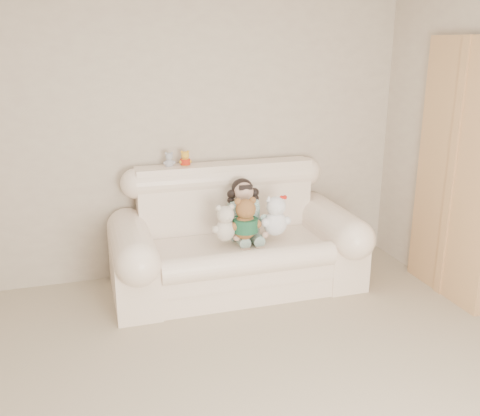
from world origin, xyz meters
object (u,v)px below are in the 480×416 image
white_cat (276,211)px  cream_teddy (225,219)px  brown_teddy (245,215)px  sofa (237,231)px  seated_child (243,208)px

white_cat → cream_teddy: size_ratio=1.14×
brown_teddy → cream_teddy: (-0.17, 0.01, -0.03)m
brown_teddy → white_cat: size_ratio=1.01×
sofa → seated_child: bearing=43.4°
brown_teddy → cream_teddy: 0.17m
seated_child → brown_teddy: (-0.06, -0.23, 0.02)m
cream_teddy → seated_child: bearing=21.0°
brown_teddy → white_cat: brown_teddy is taller
seated_child → brown_teddy: seated_child is taller
seated_child → sofa: bearing=-136.1°
brown_teddy → cream_teddy: brown_teddy is taller
seated_child → white_cat: seated_child is taller
sofa → cream_teddy: size_ratio=5.84×
seated_child → cream_teddy: (-0.22, -0.23, -0.01)m
sofa → brown_teddy: (0.03, -0.15, 0.19)m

